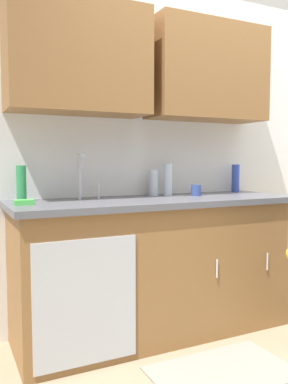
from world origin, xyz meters
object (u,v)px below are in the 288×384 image
at_px(sink, 92,204).
at_px(bottle_soap, 168,180).
at_px(bottle_dish_liquid, 21,183).
at_px(cup_by_sink, 196,190).
at_px(bottle_water_short, 154,183).
at_px(sponge, 24,202).
at_px(bottle_water_tall, 236,178).

distance_m(sink, bottle_soap, 0.66).
xyz_separation_m(bottle_dish_liquid, cup_by_sink, (1.21, -0.13, -0.07)).
bearing_deg(bottle_dish_liquid, bottle_water_short, 0.73).
distance_m(bottle_dish_liquid, bottle_soap, 1.03).
distance_m(bottle_dish_liquid, bottle_water_short, 0.94).
relative_size(sink, sponge, 4.55).
relative_size(bottle_water_tall, bottle_soap, 0.95).
distance_m(bottle_dish_liquid, sponge, 0.23).
bearing_deg(bottle_soap, bottle_dish_liquid, 178.24).
bearing_deg(cup_by_sink, sink, -176.71).
bearing_deg(bottle_dish_liquid, cup_by_sink, -6.25).
relative_size(bottle_dish_liquid, bottle_soap, 0.97).
bearing_deg(bottle_water_short, bottle_water_tall, 1.80).
bearing_deg(bottle_water_short, cup_by_sink, -28.03).
bearing_deg(bottle_water_tall, sponge, -172.17).
height_order(sink, bottle_water_tall, sink).
distance_m(sink, cup_by_sink, 0.81).
relative_size(bottle_dish_liquid, bottle_water_short, 1.20).
relative_size(bottle_water_tall, sponge, 2.03).
bearing_deg(sink, cup_by_sink, 3.29).
xyz_separation_m(sink, cup_by_sink, (0.81, 0.05, 0.05)).
height_order(bottle_dish_liquid, cup_by_sink, bottle_dish_liquid).
xyz_separation_m(bottle_soap, sponge, (-1.05, -0.17, -0.10)).
xyz_separation_m(sink, bottle_soap, (0.63, 0.15, 0.13)).
bearing_deg(sink, bottle_water_tall, 9.39).
xyz_separation_m(bottle_dish_liquid, sponge, (-0.02, -0.20, -0.10)).
bearing_deg(bottle_water_short, sink, -160.35).
distance_m(sink, bottle_water_tall, 1.33).
bearing_deg(bottle_dish_liquid, sponge, -95.69).
height_order(bottle_dish_liquid, bottle_soap, bottle_soap).
bearing_deg(bottle_water_tall, bottle_water_short, -178.20).
xyz_separation_m(bottle_water_short, sponge, (-0.96, -0.21, -0.08)).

